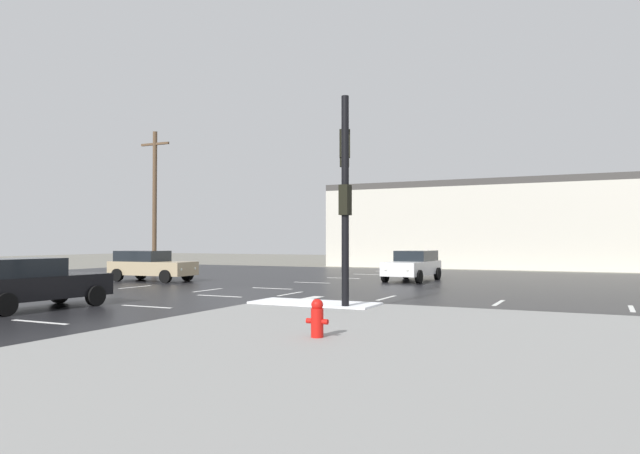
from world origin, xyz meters
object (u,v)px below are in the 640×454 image
fire_hydrant (317,318)px  sedan_white (413,265)px  traffic_signal_mast (345,172)px  sedan_black (30,282)px  sedan_tan (150,265)px  utility_pole_far (155,199)px

fire_hydrant → sedan_white: (-3.69, 19.36, 0.32)m
fire_hydrant → sedan_white: 19.71m
traffic_signal_mast → sedan_black: 10.35m
fire_hydrant → sedan_black: bearing=171.6°
sedan_black → sedan_white: 19.06m
traffic_signal_mast → sedan_black: size_ratio=1.36×
traffic_signal_mast → sedan_tan: (-13.88, 6.63, -3.49)m
traffic_signal_mast → fire_hydrant: bearing=174.9°
sedan_white → utility_pole_far: bearing=-85.1°
sedan_tan → sedan_white: bearing=24.8°
sedan_white → utility_pole_far: 17.40m
sedan_tan → traffic_signal_mast: bearing=-27.4°
sedan_black → sedan_white: same height
sedan_white → sedan_tan: same height
traffic_signal_mast → utility_pole_far: bearing=33.2°
sedan_black → utility_pole_far: size_ratio=0.51×
traffic_signal_mast → utility_pole_far: 22.18m
sedan_tan → utility_pole_far: utility_pole_far is taller
traffic_signal_mast → sedan_white: traffic_signal_mast is taller
sedan_tan → utility_pole_far: size_ratio=0.50×
fire_hydrant → traffic_signal_mast: bearing=108.2°
traffic_signal_mast → utility_pole_far: utility_pole_far is taller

